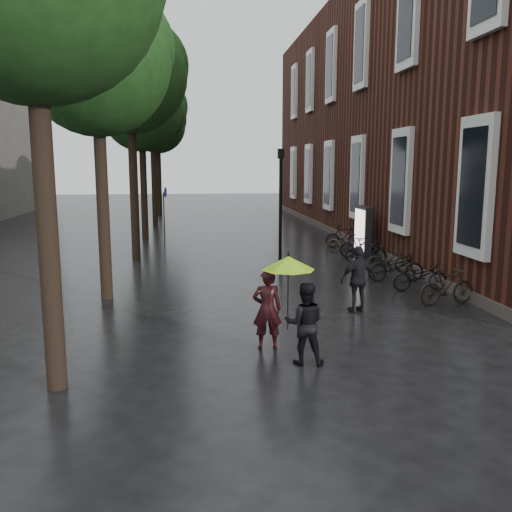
{
  "coord_description": "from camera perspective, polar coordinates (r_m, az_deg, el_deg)",
  "views": [
    {
      "loc": [
        -1.78,
        -7.63,
        3.58
      ],
      "look_at": [
        -0.16,
        5.99,
        1.25
      ],
      "focal_mm": 38.0,
      "sensor_mm": 36.0,
      "label": 1
    }
  ],
  "objects": [
    {
      "name": "pedestrian_walking",
      "position": [
        13.42,
        10.73,
        -2.42
      ],
      "size": [
        1.02,
        0.6,
        1.63
      ],
      "primitive_type": "imported",
      "rotation": [
        0.0,
        0.0,
        3.36
      ],
      "color": "black",
      "rests_on": "ground"
    },
    {
      "name": "person_black",
      "position": [
        9.85,
        5.16,
        -7.08
      ],
      "size": [
        0.83,
        0.7,
        1.51
      ],
      "primitive_type": "imported",
      "rotation": [
        0.0,
        0.0,
        2.96
      ],
      "color": "black",
      "rests_on": "ground"
    },
    {
      "name": "lime_umbrella",
      "position": [
        10.03,
        3.41,
        -0.74
      ],
      "size": [
        1.0,
        1.0,
        1.48
      ],
      "rotation": [
        0.0,
        0.0,
        -0.43
      ],
      "color": "black",
      "rests_on": "ground"
    },
    {
      "name": "street_trees",
      "position": [
        23.8,
        -12.56,
        16.06
      ],
      "size": [
        4.33,
        34.03,
        8.91
      ],
      "color": "black",
      "rests_on": "ground"
    },
    {
      "name": "ground",
      "position": [
        8.61,
        5.97,
        -14.98
      ],
      "size": [
        120.0,
        120.0,
        0.0
      ],
      "primitive_type": "plane",
      "color": "black"
    },
    {
      "name": "brick_building",
      "position": [
        29.83,
        18.03,
        13.81
      ],
      "size": [
        10.2,
        33.2,
        12.0
      ],
      "color": "#38160F",
      "rests_on": "ground"
    },
    {
      "name": "person_burgundy",
      "position": [
        10.58,
        1.18,
        -5.64
      ],
      "size": [
        0.58,
        0.39,
        1.59
      ],
      "primitive_type": "imported",
      "rotation": [
        0.0,
        0.0,
        3.13
      ],
      "color": "black",
      "rests_on": "ground"
    },
    {
      "name": "ad_lightbox",
      "position": [
        21.85,
        11.19,
        2.62
      ],
      "size": [
        0.3,
        1.3,
        1.95
      ],
      "rotation": [
        0.0,
        0.0,
        0.02
      ],
      "color": "black",
      "rests_on": "ground"
    },
    {
      "name": "parked_bicycles",
      "position": [
        19.3,
        12.63,
        0.09
      ],
      "size": [
        2.03,
        10.4,
        0.98
      ],
      "color": "black",
      "rests_on": "ground"
    },
    {
      "name": "cycle_sign",
      "position": [
        25.49,
        -9.59,
        5.22
      ],
      "size": [
        0.13,
        0.46,
        2.54
      ],
      "rotation": [
        0.0,
        0.0,
        -0.18
      ],
      "color": "#262628",
      "rests_on": "ground"
    },
    {
      "name": "lamp_post",
      "position": [
        18.9,
        2.6,
        6.32
      ],
      "size": [
        0.21,
        0.21,
        4.11
      ],
      "rotation": [
        0.0,
        0.0,
        -0.15
      ],
      "color": "black",
      "rests_on": "ground"
    }
  ]
}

